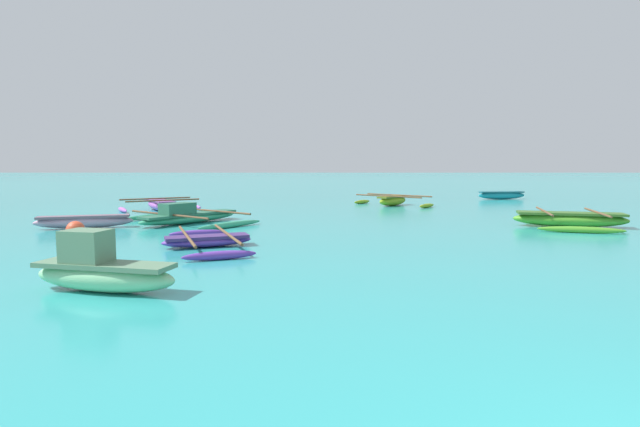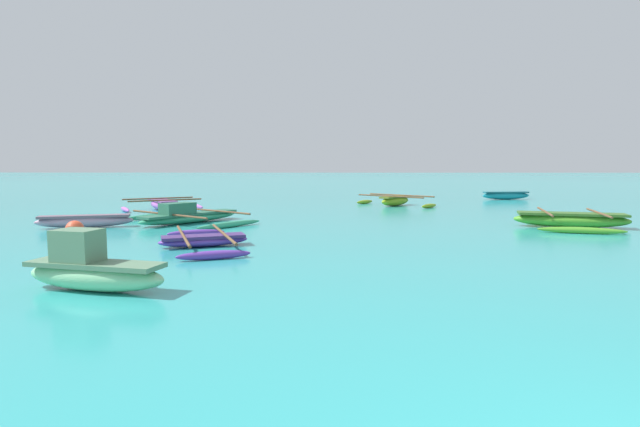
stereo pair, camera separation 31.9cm
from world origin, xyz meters
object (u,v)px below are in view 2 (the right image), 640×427
(moored_boat_0, at_px, (571,220))
(moored_boat_3, at_px, (188,216))
(moored_boat_2, at_px, (162,205))
(moored_boat_5, at_px, (395,201))
(moored_boat_4, at_px, (506,195))
(moored_boat_7, at_px, (92,269))
(moored_boat_6, at_px, (85,221))
(moored_boat_1, at_px, (204,240))
(mooring_buoy_0, at_px, (75,229))

(moored_boat_0, bearing_deg, moored_boat_3, -169.79)
(moored_boat_2, xyz_separation_m, moored_boat_5, (10.95, 2.57, 0.01))
(moored_boat_4, xyz_separation_m, moored_boat_7, (-14.31, -21.69, 0.10))
(moored_boat_3, xyz_separation_m, moored_boat_4, (15.45, 12.18, 0.01))
(moored_boat_3, bearing_deg, moored_boat_2, 65.52)
(moored_boat_4, height_order, moored_boat_6, moored_boat_4)
(moored_boat_1, relative_size, mooring_buoy_0, 8.45)
(moored_boat_0, bearing_deg, moored_boat_2, 173.74)
(moored_boat_2, distance_m, moored_boat_4, 19.46)
(moored_boat_2, distance_m, mooring_buoy_0, 8.72)
(moored_boat_7, distance_m, mooring_buoy_0, 6.64)
(moored_boat_1, relative_size, moored_boat_7, 1.64)
(moored_boat_1, distance_m, mooring_buoy_0, 4.21)
(moored_boat_6, distance_m, mooring_buoy_0, 2.50)
(moored_boat_0, distance_m, moored_boat_3, 13.08)
(moored_boat_4, bearing_deg, moored_boat_7, -132.10)
(moored_boat_2, bearing_deg, moored_boat_7, -17.38)
(moored_boat_7, bearing_deg, moored_boat_0, 48.73)
(moored_boat_1, bearing_deg, moored_boat_3, 89.21)
(mooring_buoy_0, bearing_deg, moored_boat_5, 47.14)
(moored_boat_1, xyz_separation_m, mooring_buoy_0, (-4.00, 1.30, 0.09))
(moored_boat_6, bearing_deg, moored_boat_7, -79.86)
(moored_boat_3, distance_m, moored_boat_7, 9.58)
(moored_boat_5, distance_m, mooring_buoy_0, 15.39)
(moored_boat_0, height_order, moored_boat_3, moored_boat_3)
(moored_boat_4, height_order, moored_boat_5, moored_boat_5)
(moored_boat_1, distance_m, moored_boat_5, 14.15)
(moored_boat_3, relative_size, moored_boat_7, 1.99)
(moored_boat_2, bearing_deg, moored_boat_3, -4.10)
(moored_boat_1, xyz_separation_m, moored_boat_2, (-4.48, 10.01, 0.09))
(moored_boat_4, distance_m, mooring_buoy_0, 23.73)
(moored_boat_3, bearing_deg, moored_boat_6, 152.53)
(moored_boat_3, height_order, moored_boat_7, moored_boat_7)
(moored_boat_0, bearing_deg, moored_boat_7, -129.84)
(mooring_buoy_0, bearing_deg, moored_boat_2, 93.14)
(moored_boat_0, height_order, moored_boat_7, moored_boat_7)
(moored_boat_6, bearing_deg, moored_boat_2, 69.29)
(moored_boat_4, bearing_deg, mooring_buoy_0, -146.55)
(moored_boat_6, bearing_deg, moored_boat_1, -53.86)
(moored_boat_3, relative_size, moored_boat_4, 1.76)
(moored_boat_4, bearing_deg, moored_boat_3, -150.45)
(moored_boat_2, bearing_deg, moored_boat_5, 71.26)
(moored_boat_1, xyz_separation_m, moored_boat_4, (13.60, 17.23, 0.10))
(moored_boat_1, distance_m, moored_boat_3, 5.38)
(moored_boat_3, bearing_deg, moored_boat_1, -122.20)
(moored_boat_1, xyz_separation_m, moored_boat_6, (-4.88, 3.65, 0.07))
(moored_boat_0, distance_m, moored_boat_2, 16.75)
(moored_boat_0, xyz_separation_m, moored_boat_2, (-15.66, 5.94, -0.00))
(moored_boat_0, height_order, moored_boat_6, moored_boat_0)
(moored_boat_2, relative_size, moored_boat_6, 1.26)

